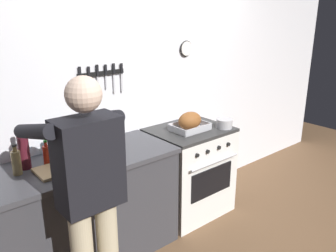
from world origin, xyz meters
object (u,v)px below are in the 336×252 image
(person_cook, at_px, (89,190))
(bottle_olive_oil, at_px, (86,136))
(bottle_dish_soap, at_px, (53,149))
(saucepan, at_px, (224,123))
(stove, at_px, (189,171))
(roasting_pan, at_px, (190,122))
(bottle_vinegar, at_px, (16,162))
(cutting_board, at_px, (62,168))
(bottle_wine_red, at_px, (24,151))
(bottle_cooking_oil, at_px, (100,133))
(bottle_hot_sauce, at_px, (47,155))

(person_cook, height_order, bottle_olive_oil, person_cook)
(bottle_dish_soap, bearing_deg, saucepan, -11.00)
(stove, height_order, bottle_dish_soap, bottle_dish_soap)
(roasting_pan, distance_m, bottle_vinegar, 1.59)
(bottle_vinegar, bearing_deg, cutting_board, -25.09)
(roasting_pan, xyz_separation_m, bottle_vinegar, (-1.59, 0.08, 0.01))
(saucepan, distance_m, bottle_wine_red, 1.85)
(stove, xyz_separation_m, bottle_cooking_oil, (-0.88, 0.18, 0.55))
(person_cook, relative_size, bottle_wine_red, 5.00)
(cutting_board, relative_size, bottle_olive_oil, 1.20)
(bottle_dish_soap, relative_size, bottle_cooking_oil, 0.93)
(stove, relative_size, cutting_board, 2.50)
(person_cook, xyz_separation_m, saucepan, (1.67, 0.37, -0.01))
(saucepan, bearing_deg, bottle_hot_sauce, 170.61)
(saucepan, height_order, bottle_vinegar, bottle_vinegar)
(roasting_pan, distance_m, bottle_wine_red, 1.52)
(person_cook, height_order, bottle_cooking_oil, person_cook)
(saucepan, height_order, cutting_board, saucepan)
(bottle_wine_red, height_order, bottle_olive_oil, bottle_wine_red)
(roasting_pan, relative_size, cutting_board, 0.98)
(stove, xyz_separation_m, bottle_vinegar, (-1.62, 0.05, 0.54))
(person_cook, height_order, bottle_vinegar, person_cook)
(person_cook, relative_size, bottle_hot_sauce, 8.65)
(person_cook, relative_size, bottle_vinegar, 7.38)
(stove, xyz_separation_m, bottle_wine_red, (-1.54, 0.11, 0.59))
(saucepan, xyz_separation_m, bottle_olive_oil, (-1.31, 0.35, 0.08))
(saucepan, relative_size, cutting_board, 0.44)
(bottle_vinegar, height_order, bottle_olive_oil, bottle_olive_oil)
(saucepan, height_order, bottle_olive_oil, bottle_olive_oil)
(cutting_board, xyz_separation_m, bottle_wine_red, (-0.19, 0.19, 0.13))
(person_cook, distance_m, bottle_olive_oil, 0.81)
(bottle_wine_red, bearing_deg, roasting_pan, -5.45)
(stove, relative_size, bottle_wine_red, 2.71)
(stove, xyz_separation_m, bottle_olive_oil, (-1.03, 0.15, 0.58))
(person_cook, xyz_separation_m, roasting_pan, (1.36, 0.54, 0.03))
(bottle_wine_red, bearing_deg, bottle_olive_oil, 4.39)
(bottle_dish_soap, height_order, bottle_hot_sauce, bottle_dish_soap)
(bottle_hot_sauce, distance_m, bottle_cooking_oil, 0.52)
(saucepan, bearing_deg, person_cook, -167.42)
(person_cook, relative_size, bottle_olive_oil, 5.54)
(cutting_board, bearing_deg, bottle_olive_oil, 35.15)
(person_cook, xyz_separation_m, bottle_vinegar, (-0.23, 0.62, 0.04))
(saucepan, height_order, bottle_dish_soap, bottle_dish_soap)
(bottle_olive_oil, bearing_deg, roasting_pan, -10.40)
(person_cook, xyz_separation_m, cutting_board, (0.04, 0.50, -0.04))
(roasting_pan, xyz_separation_m, bottle_hot_sauce, (-1.36, 0.11, -0.00))
(saucepan, bearing_deg, bottle_vinegar, 172.53)
(bottle_dish_soap, height_order, bottle_vinegar, bottle_dish_soap)
(bottle_wine_red, relative_size, bottle_vinegar, 1.47)
(bottle_hot_sauce, relative_size, bottle_cooking_oil, 0.77)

